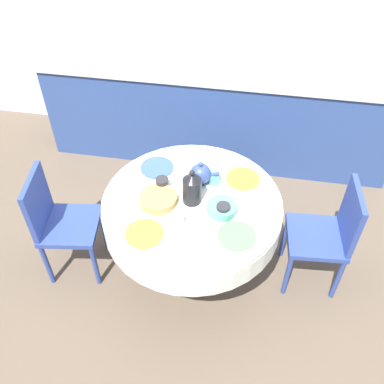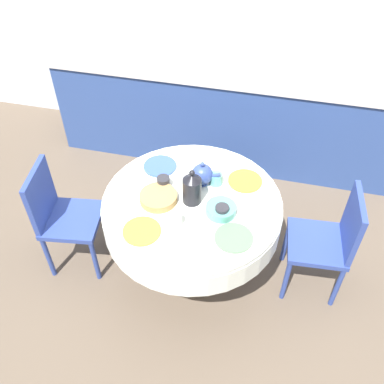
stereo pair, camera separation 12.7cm
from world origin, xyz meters
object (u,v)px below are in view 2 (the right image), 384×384
chair_left (330,239)px  teapot (202,174)px  chair_right (61,214)px  coffee_carafe (192,188)px

chair_left → teapot: teapot is taller
chair_right → teapot: 1.06m
teapot → chair_right: bearing=-161.8°
chair_left → teapot: size_ratio=4.43×
chair_left → teapot: 0.97m
chair_left → coffee_carafe: coffee_carafe is taller
teapot → coffee_carafe: bearing=-100.0°
chair_left → teapot: bearing=78.8°
chair_right → coffee_carafe: 1.00m
chair_left → coffee_carafe: 1.01m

